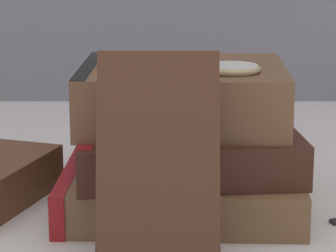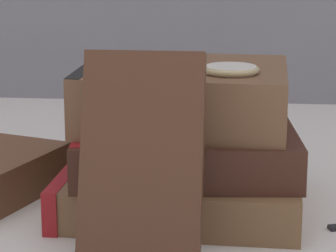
{
  "view_description": "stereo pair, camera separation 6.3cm",
  "coord_description": "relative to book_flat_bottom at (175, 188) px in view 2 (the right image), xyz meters",
  "views": [
    {
      "loc": [
        -0.03,
        -0.64,
        0.23
      ],
      "look_at": [
        -0.03,
        -0.02,
        0.08
      ],
      "focal_mm": 85.0,
      "sensor_mm": 36.0,
      "label": 1
    },
    {
      "loc": [
        0.03,
        -0.64,
        0.23
      ],
      "look_at": [
        -0.03,
        -0.02,
        0.08
      ],
      "focal_mm": 85.0,
      "sensor_mm": 36.0,
      "label": 2
    }
  ],
  "objects": [
    {
      "name": "book_flat_middle",
      "position": [
        0.0,
        0.01,
        0.04
      ],
      "size": [
        0.19,
        0.16,
        0.04
      ],
      "rotation": [
        0.0,
        0.0,
        0.09
      ],
      "color": "#422319",
      "rests_on": "book_flat_bottom"
    },
    {
      "name": "book_flat_bottom",
      "position": [
        0.0,
        0.0,
        0.0
      ],
      "size": [
        0.2,
        0.17,
        0.04
      ],
      "rotation": [
        0.0,
        0.0,
        -0.04
      ],
      "color": "brown",
      "rests_on": "ground_plane"
    },
    {
      "name": "pocket_watch",
      "position": [
        0.05,
        -0.02,
        0.11
      ],
      "size": [
        0.05,
        0.05,
        0.01
      ],
      "color": "silver",
      "rests_on": "book_flat_top"
    },
    {
      "name": "book_leaning_front",
      "position": [
        -0.01,
        -0.12,
        0.05
      ],
      "size": [
        0.08,
        0.07,
        0.15
      ],
      "rotation": [
        -0.35,
        0.0,
        0.0
      ],
      "color": "#4C2D1E",
      "rests_on": "ground_plane"
    },
    {
      "name": "book_flat_top",
      "position": [
        0.0,
        0.01,
        0.08
      ],
      "size": [
        0.17,
        0.15,
        0.05
      ],
      "rotation": [
        0.0,
        0.0,
        -0.03
      ],
      "color": "brown",
      "rests_on": "book_flat_middle"
    },
    {
      "name": "reading_glasses",
      "position": [
        -0.05,
        0.12,
        -0.02
      ],
      "size": [
        0.1,
        0.05,
        0.0
      ],
      "rotation": [
        0.0,
        0.0,
        0.06
      ],
      "color": "black",
      "rests_on": "ground_plane"
    },
    {
      "name": "ground_plane",
      "position": [
        0.02,
        0.0,
        -0.02
      ],
      "size": [
        3.0,
        3.0,
        0.0
      ],
      "primitive_type": "plane",
      "color": "silver"
    }
  ]
}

